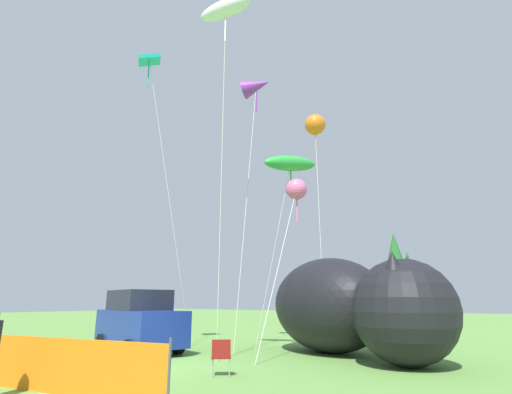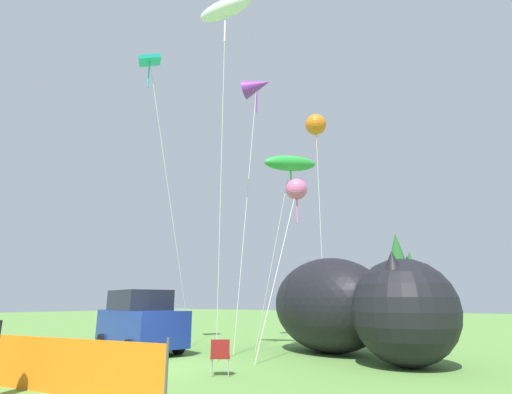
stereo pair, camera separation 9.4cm
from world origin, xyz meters
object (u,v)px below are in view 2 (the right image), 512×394
object	(u,v)px
parked_car	(140,321)
kite_purple_delta	(257,87)
folding_chair	(220,354)
kite_teal_diamond	(151,67)
inflatable_cat	(347,309)
kite_white_ghost	(225,10)
kite_green_fish	(291,164)
kite_orange_flower	(316,125)
kite_pink_octopus	(296,190)

from	to	relation	value
parked_car	kite_purple_delta	bearing A→B (deg)	67.77
folding_chair	kite_teal_diamond	xyz separation A→B (m)	(-5.75, 1.75, 10.98)
inflatable_cat	kite_purple_delta	size ratio (longest dim) A/B	0.65
kite_teal_diamond	kite_white_ghost	bearing A→B (deg)	-8.79
parked_car	kite_teal_diamond	world-z (taller)	kite_teal_diamond
kite_green_fish	kite_white_ghost	size ratio (longest dim) A/B	0.61
parked_car	inflatable_cat	xyz separation A→B (m)	(6.58, 3.23, 0.47)
inflatable_cat	kite_green_fish	bearing A→B (deg)	-138.37
folding_chair	inflatable_cat	bearing A→B (deg)	-52.15
parked_car	inflatable_cat	world-z (taller)	inflatable_cat
kite_white_ghost	kite_teal_diamond	distance (m)	4.85
inflatable_cat	kite_orange_flower	distance (m)	10.27
kite_orange_flower	kite_pink_octopus	world-z (taller)	kite_orange_flower
kite_purple_delta	kite_teal_diamond	bearing A→B (deg)	-130.80
kite_purple_delta	parked_car	bearing A→B (deg)	-128.37
kite_pink_octopus	kite_teal_diamond	bearing A→B (deg)	-150.20
kite_teal_diamond	kite_purple_delta	bearing A→B (deg)	49.20
kite_pink_octopus	kite_white_ghost	size ratio (longest dim) A/B	0.52
inflatable_cat	kite_green_fish	xyz separation A→B (m)	(-1.79, -0.43, 5.36)
kite_purple_delta	kite_green_fish	bearing A→B (deg)	-17.08
parked_car	kite_white_ghost	xyz separation A→B (m)	(4.46, -0.85, 10.49)
kite_purple_delta	kite_white_ghost	bearing A→B (deg)	-68.00
kite_white_ghost	kite_purple_delta	world-z (taller)	kite_white_ghost
kite_orange_flower	kite_green_fish	xyz separation A→B (m)	(1.10, -4.50, -3.61)
parked_car	kite_green_fish	distance (m)	8.05
folding_chair	kite_orange_flower	xyz separation A→B (m)	(-1.73, 9.16, 9.99)
parked_car	kite_white_ghost	size ratio (longest dim) A/B	0.38
kite_white_ghost	kite_orange_flower	bearing A→B (deg)	95.39
kite_white_ghost	inflatable_cat	bearing A→B (deg)	62.52
folding_chair	kite_teal_diamond	distance (m)	12.52
inflatable_cat	kite_teal_diamond	xyz separation A→B (m)	(-6.92, -3.34, 9.96)
kite_purple_delta	inflatable_cat	bearing A→B (deg)	-3.03
inflatable_cat	kite_pink_octopus	bearing A→B (deg)	-140.91
inflatable_cat	kite_pink_octopus	xyz separation A→B (m)	(-1.63, -0.32, 4.32)
folding_chair	kite_white_ghost	bearing A→B (deg)	4.39
kite_green_fish	kite_teal_diamond	world-z (taller)	kite_teal_diamond
parked_car	kite_purple_delta	distance (m)	11.05
kite_orange_flower	kite_pink_octopus	xyz separation A→B (m)	(1.26, -4.38, -4.65)
kite_teal_diamond	kite_pink_octopus	bearing A→B (deg)	29.80
parked_car	kite_orange_flower	bearing A→B (deg)	79.36
kite_teal_diamond	kite_purple_delta	world-z (taller)	kite_teal_diamond
inflatable_cat	kite_purple_delta	xyz separation A→B (m)	(-3.86, 0.20, 9.67)
parked_car	inflatable_cat	distance (m)	7.35
parked_car	kite_green_fish	xyz separation A→B (m)	(4.79, 2.80, 5.83)
kite_pink_octopus	kite_green_fish	size ratio (longest dim) A/B	0.85
parked_car	kite_teal_diamond	distance (m)	10.44
kite_orange_flower	kite_purple_delta	world-z (taller)	kite_purple_delta
parked_car	kite_teal_diamond	bearing A→B (deg)	-146.13
folding_chair	kite_pink_octopus	world-z (taller)	kite_pink_octopus
kite_teal_diamond	kite_purple_delta	distance (m)	4.69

